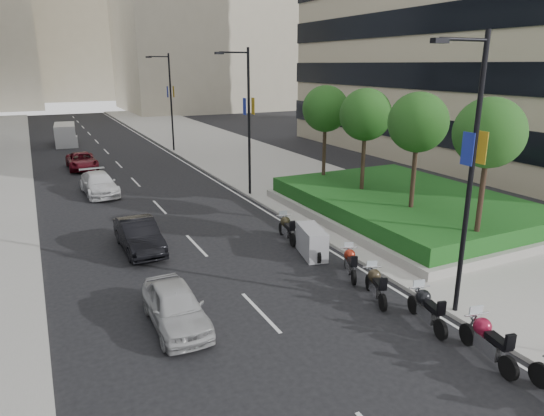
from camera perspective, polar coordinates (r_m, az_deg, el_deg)
ground at (r=14.51m, az=11.34°, el=-17.47°), size 160.00×160.00×0.00m
sidewalk_right at (r=43.46m, az=-3.33°, el=5.97°), size 10.00×100.00×0.15m
lane_edge at (r=41.73m, az=-10.07°, el=5.20°), size 0.12×100.00×0.01m
lane_centre at (r=40.62m, az=-17.12°, el=4.41°), size 0.12×100.00×0.01m
building_cream_right at (r=94.66m, az=-8.56°, el=22.43°), size 28.00×24.00×36.00m
building_cream_centre at (r=130.16m, az=-23.48°, el=20.12°), size 30.00×24.00×38.00m
planter at (r=27.29m, az=15.41°, el=-0.42°), size 10.00×14.00×0.40m
hedge at (r=27.13m, az=15.50°, el=0.79°), size 9.40×13.40×0.80m
tree_0 at (r=21.11m, az=24.19°, el=8.01°), size 2.80×2.80×6.30m
tree_1 at (r=23.84m, az=16.79°, el=9.57°), size 2.80×2.80×6.30m
tree_2 at (r=26.89m, az=10.95°, el=10.68°), size 2.80×2.80×6.30m
tree_3 at (r=30.16m, az=6.31°, el=11.49°), size 2.80×2.80×6.30m
lamp_post_0 at (r=15.97m, az=22.12°, el=4.60°), size 2.34×0.45×9.00m
lamp_post_1 at (r=29.93m, az=-3.01°, el=10.83°), size 2.34×0.45×9.00m
lamp_post_2 at (r=46.94m, az=-12.00°, el=12.58°), size 2.34×0.45×9.00m
motorcycle_1 at (r=15.29m, az=23.99°, el=-14.01°), size 0.81×2.35×1.18m
motorcycle_2 at (r=16.49m, az=17.72°, el=-11.15°), size 0.80×2.21×1.12m
motorcycle_3 at (r=17.69m, az=12.11°, el=-8.82°), size 0.95×2.05×1.07m
motorcycle_4 at (r=19.39m, az=9.20°, el=-6.38°), size 1.03×1.94×1.04m
motorcycle_5 at (r=21.13m, az=4.68°, el=-4.00°), size 1.32×2.25×1.28m
motorcycle_6 at (r=22.92m, az=1.76°, el=-2.41°), size 0.74×2.21×1.11m
car_a at (r=15.96m, az=-11.29°, el=-11.28°), size 1.65×3.98×1.35m
car_b at (r=22.43m, az=-15.37°, el=-3.14°), size 1.60×4.32×1.41m
car_c at (r=33.00m, az=-19.70°, el=2.70°), size 2.17×4.82×1.37m
car_d at (r=41.63m, az=-21.46°, el=5.18°), size 2.19×4.67×1.29m
delivery_van at (r=54.64m, az=-23.11°, el=7.85°), size 2.32×5.24×2.14m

